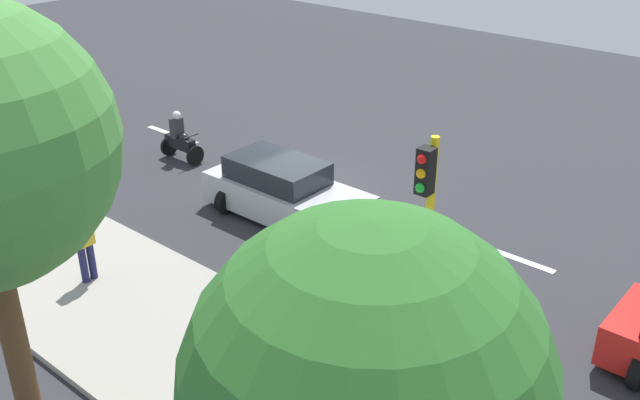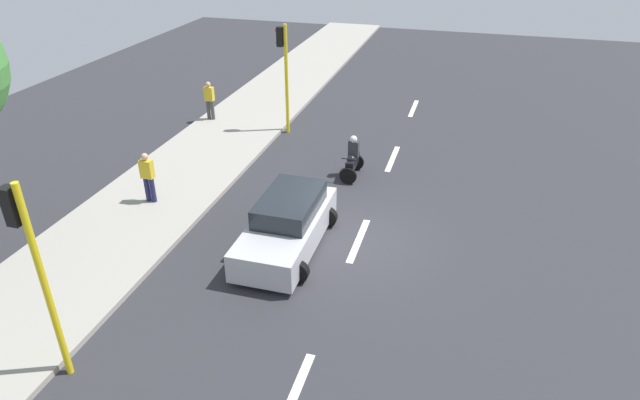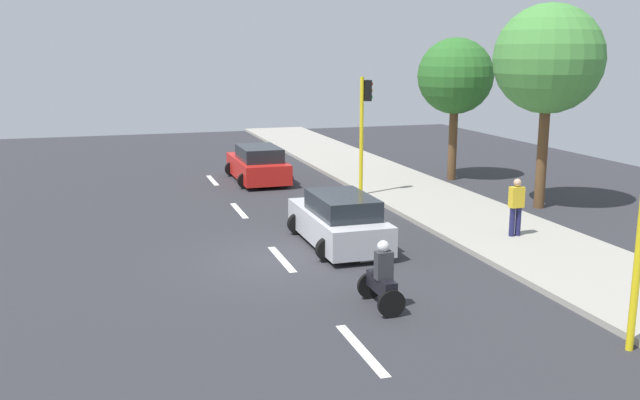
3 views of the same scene
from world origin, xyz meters
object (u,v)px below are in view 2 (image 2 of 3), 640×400
traffic_light_midblock (284,64)px  car_silver (287,225)px  motorcycle (353,160)px  pedestrian_near_signal (148,176)px  pedestrian_by_tree (210,99)px  traffic_light_corner (32,257)px

traffic_light_midblock → car_silver: bearing=109.5°
motorcycle → car_silver: bearing=81.6°
pedestrian_near_signal → traffic_light_midblock: size_ratio=0.38×
car_silver → motorcycle: 5.01m
pedestrian_by_tree → traffic_light_corner: size_ratio=0.38×
car_silver → motorcycle: size_ratio=2.87×
motorcycle → pedestrian_by_tree: 8.11m
car_silver → pedestrian_near_signal: 5.16m
motorcycle → pedestrian_near_signal: pedestrian_near_signal is taller
car_silver → motorcycle: motorcycle is taller
traffic_light_midblock → motorcycle: bearing=137.6°
motorcycle → traffic_light_midblock: (3.69, -3.36, 2.29)m
pedestrian_near_signal → motorcycle: bearing=-146.0°
traffic_light_corner → traffic_light_midblock: 14.17m
pedestrian_by_tree → traffic_light_corner: (-3.58, 14.38, 1.87)m
car_silver → traffic_light_midblock: size_ratio=0.98×
traffic_light_midblock → traffic_light_corner: bearing=90.0°
motorcycle → pedestrian_by_tree: size_ratio=0.91×
car_silver → pedestrian_by_tree: size_ratio=2.60×
pedestrian_near_signal → car_silver: bearing=168.1°
car_silver → pedestrian_near_signal: size_ratio=2.60×
pedestrian_near_signal → pedestrian_by_tree: (1.50, -7.47, 0.00)m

